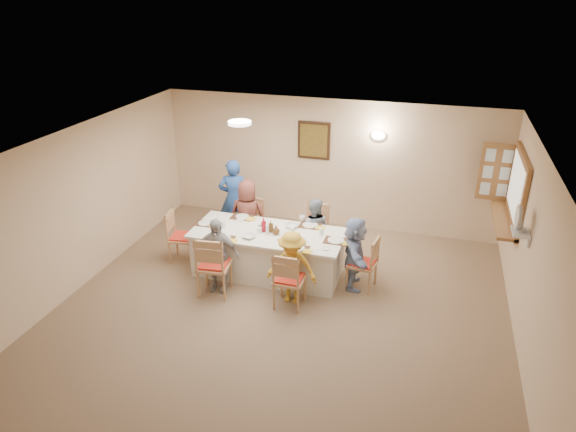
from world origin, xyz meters
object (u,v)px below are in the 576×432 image
(desk_fan, at_px, (520,222))
(condiment_ketchup, at_px, (264,225))
(serving_hatch, at_px, (517,190))
(chair_right_end, at_px, (362,262))
(chair_back_left, at_px, (251,224))
(caregiver, at_px, (234,198))
(chair_front_left, at_px, (214,264))
(diner_right_end, at_px, (355,253))
(chair_front_right, at_px, (289,278))
(diner_front_right, at_px, (292,268))
(diner_back_right, at_px, (314,230))
(chair_back_right, at_px, (315,232))
(chair_left_end, at_px, (182,236))
(dining_table, at_px, (268,253))
(diner_back_left, at_px, (248,216))
(diner_front_left, at_px, (217,255))

(desk_fan, xyz_separation_m, condiment_ketchup, (-3.69, 0.28, -0.67))
(serving_hatch, bearing_deg, chair_right_end, -153.66)
(chair_back_left, bearing_deg, chair_right_end, -14.58)
(caregiver, distance_m, condiment_ketchup, 1.51)
(chair_front_left, relative_size, diner_right_end, 0.85)
(chair_front_right, height_order, diner_front_right, diner_front_right)
(chair_back_left, xyz_separation_m, chair_front_right, (1.20, -1.60, 0.01))
(diner_back_right, bearing_deg, chair_right_end, 138.36)
(chair_back_left, xyz_separation_m, condiment_ketchup, (0.53, -0.79, 0.43))
(serving_hatch, bearing_deg, chair_back_right, -174.91)
(chair_front_left, xyz_separation_m, chair_left_end, (-0.95, 0.80, -0.05))
(serving_hatch, relative_size, chair_front_right, 1.61)
(dining_table, xyz_separation_m, caregiver, (-1.05, 1.15, 0.38))
(dining_table, relative_size, diner_right_end, 2.06)
(serving_hatch, distance_m, condiment_ketchup, 3.99)
(chair_front_right, height_order, caregiver, caregiver)
(serving_hatch, xyz_separation_m, diner_back_left, (-4.33, -0.40, -0.83))
(diner_back_right, distance_m, diner_front_right, 1.36)
(desk_fan, xyz_separation_m, chair_back_left, (-4.22, 1.07, -1.10))
(dining_table, relative_size, diner_back_right, 2.17)
(dining_table, height_order, diner_back_left, diner_back_left)
(caregiver, xyz_separation_m, condiment_ketchup, (0.98, -1.14, 0.12))
(dining_table, bearing_deg, caregiver, 132.40)
(desk_fan, relative_size, diner_back_left, 0.22)
(chair_front_left, bearing_deg, chair_right_end, -166.42)
(desk_fan, bearing_deg, caregiver, 163.06)
(chair_right_end, xyz_separation_m, condiment_ketchup, (-1.62, 0.01, 0.43))
(diner_back_right, xyz_separation_m, diner_front_left, (-1.20, -1.36, 0.04))
(desk_fan, distance_m, condiment_ketchup, 3.76)
(diner_front_left, bearing_deg, desk_fan, 0.64)
(chair_left_end, bearing_deg, diner_back_left, -62.79)
(chair_back_left, relative_size, chair_front_left, 0.88)
(dining_table, relative_size, chair_front_left, 2.41)
(serving_hatch, relative_size, diner_back_left, 1.12)
(caregiver, height_order, condiment_ketchup, caregiver)
(diner_back_left, xyz_separation_m, diner_back_right, (1.20, 0.00, -0.10))
(desk_fan, bearing_deg, diner_back_left, 167.29)
(diner_back_right, relative_size, diner_right_end, 0.95)
(chair_back_left, bearing_deg, chair_left_end, -134.07)
(dining_table, xyz_separation_m, diner_right_end, (1.42, 0.00, 0.22))
(chair_front_right, height_order, diner_back_right, diner_back_right)
(chair_left_end, height_order, diner_right_end, diner_right_end)
(chair_right_end, bearing_deg, diner_back_left, -98.51)
(serving_hatch, xyz_separation_m, chair_back_left, (-4.33, -0.28, -1.05))
(dining_table, relative_size, chair_left_end, 2.70)
(desk_fan, height_order, diner_back_right, desk_fan)
(diner_right_end, relative_size, caregiver, 0.79)
(chair_back_left, xyz_separation_m, chair_left_end, (-0.95, -0.80, 0.01))
(desk_fan, xyz_separation_m, diner_back_left, (-4.22, 0.95, -0.88))
(chair_back_right, height_order, condiment_ketchup, condiment_ketchup)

